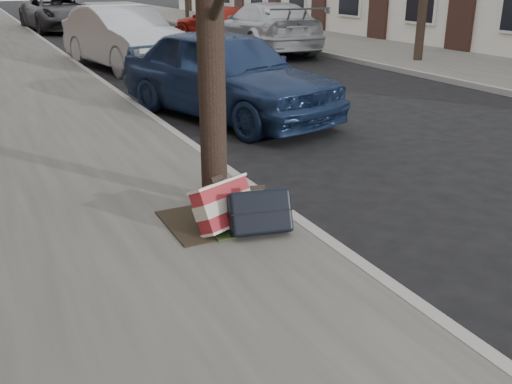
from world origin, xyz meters
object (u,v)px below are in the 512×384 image
suitcase_red (224,205)px  suitcase_navy (260,212)px  car_near_front (226,74)px  car_near_mid (124,38)px

suitcase_red → suitcase_navy: size_ratio=1.05×
suitcase_red → car_near_front: bearing=44.1°
car_near_front → car_near_mid: bearing=75.0°
suitcase_red → car_near_mid: 10.82m
car_near_mid → suitcase_navy: bearing=-107.8°
suitcase_navy → car_near_front: bearing=81.4°
car_near_front → car_near_mid: 6.23m
suitcase_red → car_near_front: (1.97, 4.43, 0.40)m
suitcase_navy → car_near_front: (1.74, 4.69, 0.41)m
car_near_front → car_near_mid: (-0.14, 6.23, 0.04)m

